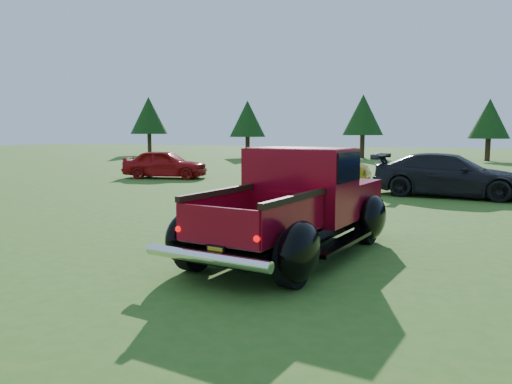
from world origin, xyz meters
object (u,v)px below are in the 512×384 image
Objects in this scene: tree_west at (248,119)px; tree_mid_left at (363,115)px; show_car_red at (165,164)px; show_car_grey at (449,175)px; show_car_yellow at (316,168)px; tree_mid_right at (489,119)px; tree_far_west at (149,116)px; pickup_truck at (301,202)px.

tree_mid_left is (9.00, 2.00, 0.27)m from tree_west.
tree_west reaches higher than show_car_red.
show_car_grey is (6.34, -23.05, -2.69)m from tree_mid_left.
show_car_yellow is at bearing -61.35° from tree_west.
show_car_grey is (4.84, -1.83, 0.01)m from show_car_yellow.
tree_mid_right is 24.60m from show_car_red.
tree_mid_right is (9.00, -1.00, -0.41)m from tree_mid_left.
tree_far_west is 19.03m from tree_mid_left.
tree_mid_right is at bearing 90.42° from pickup_truck.
pickup_truck is (-5.12, -30.85, -2.12)m from tree_mid_right.
show_car_grey is at bearing -96.88° from tree_mid_right.
tree_west is at bearing -0.02° from show_car_red.
tree_west is 0.97× the size of show_car_grey.
show_car_yellow is (20.50, -20.22, -2.84)m from tree_far_west.
show_car_red is at bearing 85.49° from show_car_yellow.
show_car_grey is at bearing -41.03° from tree_far_west.
tree_mid_left is at bearing 173.66° from tree_mid_right.
show_car_yellow reaches higher than show_car_red.
tree_mid_right is (18.00, 1.00, -0.14)m from tree_west.
tree_far_west is 1.10× the size of show_car_grey.
tree_far_west is 1.40× the size of show_car_red.
pickup_truck reaches higher than show_car_red.
tree_mid_left reaches higher than pickup_truck.
pickup_truck is 14.56m from show_car_red.
tree_west reaches higher than show_car_yellow.
tree_far_west reaches higher than show_car_grey.
tree_mid_left is at bearing 106.79° from pickup_truck.
show_car_red is (-9.38, 11.12, -0.22)m from pickup_truck.
pickup_truck is at bearing 171.42° from show_car_grey.
tree_far_west is at bearing 180.00° from tree_mid_right.
tree_west is at bearing 123.18° from pickup_truck.
tree_west reaches higher than show_car_grey.
tree_mid_left is 32.19m from pickup_truck.
pickup_truck is 10.90m from show_car_yellow.
tree_far_west is at bearing 44.89° from show_car_yellow.
tree_far_west reaches higher than show_car_yellow.
tree_far_west is at bearing 174.29° from tree_west.
tree_mid_left is 21.62m from show_car_red.
show_car_yellow is (-2.38, 10.64, -0.17)m from pickup_truck.
tree_mid_left reaches higher than show_car_red.
pickup_truck is (22.88, -30.85, -2.67)m from tree_far_west.
pickup_truck is at bearing -167.87° from show_car_yellow.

